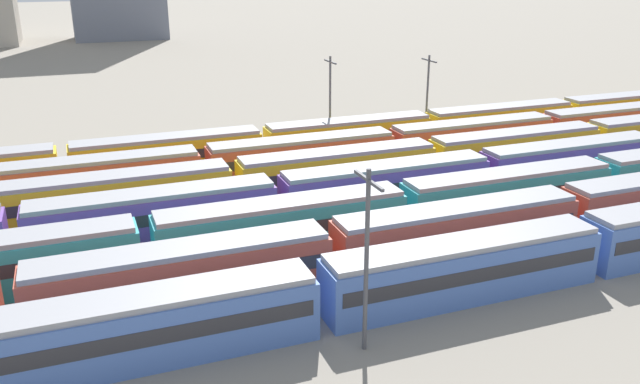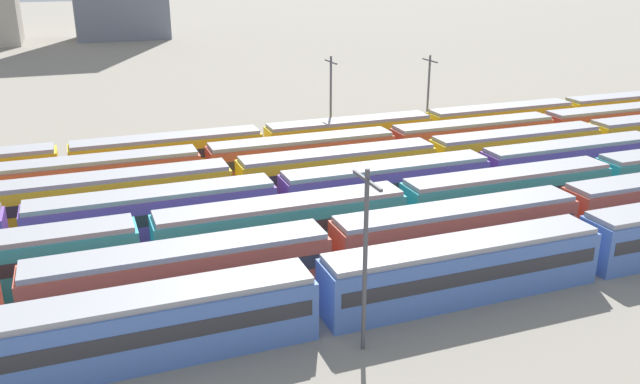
# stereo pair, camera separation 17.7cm
# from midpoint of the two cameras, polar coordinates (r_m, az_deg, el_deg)

# --- Properties ---
(train_track_0) EXTENTS (93.60, 3.06, 3.75)m
(train_track_0) POSITION_cam_midpoint_polar(r_m,az_deg,el_deg) (40.97, 12.45, -6.52)
(train_track_0) COLOR #4C70BC
(train_track_0) RESTS_ON ground_plane
(train_track_1) EXTENTS (93.60, 3.06, 3.75)m
(train_track_1) POSITION_cam_midpoint_polar(r_m,az_deg,el_deg) (46.33, 11.92, -3.31)
(train_track_1) COLOR #BC4C38
(train_track_1) RESTS_ON ground_plane
(train_track_2) EXTENTS (93.60, 3.06, 3.75)m
(train_track_2) POSITION_cam_midpoint_polar(r_m,az_deg,el_deg) (54.60, 16.09, -0.10)
(train_track_2) COLOR teal
(train_track_2) RESTS_ON ground_plane
(train_track_3) EXTENTS (93.60, 3.06, 3.75)m
(train_track_3) POSITION_cam_midpoint_polar(r_m,az_deg,el_deg) (54.61, 5.89, 0.60)
(train_track_3) COLOR #6B429E
(train_track_3) RESTS_ON ground_plane
(train_track_4) EXTENTS (112.50, 3.06, 3.75)m
(train_track_4) POSITION_cam_midpoint_polar(r_m,az_deg,el_deg) (62.27, 9.76, 2.83)
(train_track_4) COLOR yellow
(train_track_4) RESTS_ON ground_plane
(train_track_5) EXTENTS (112.50, 3.06, 3.75)m
(train_track_5) POSITION_cam_midpoint_polar(r_m,az_deg,el_deg) (65.92, 6.34, 3.95)
(train_track_5) COLOR #BC4C38
(train_track_5) RESTS_ON ground_plane
(train_track_6) EXTENTS (112.50, 3.06, 3.75)m
(train_track_6) POSITION_cam_midpoint_polar(r_m,az_deg,el_deg) (73.63, 9.47, 5.47)
(train_track_6) COLOR yellow
(train_track_6) RESTS_ON ground_plane
(catenary_pole_1) EXTENTS (0.24, 3.20, 9.93)m
(catenary_pole_1) POSITION_cam_midpoint_polar(r_m,az_deg,el_deg) (71.14, 1.01, 8.22)
(catenary_pole_1) COLOR #4C4C51
(catenary_pole_1) RESTS_ON ground_plane
(catenary_pole_2) EXTENTS (0.24, 3.20, 10.10)m
(catenary_pole_2) POSITION_cam_midpoint_polar(r_m,az_deg,el_deg) (33.34, 4.12, -5.36)
(catenary_pole_2) COLOR #4C4C51
(catenary_pole_2) RESTS_ON ground_plane
(catenary_pole_3) EXTENTS (0.24, 3.20, 9.49)m
(catenary_pole_3) POSITION_cam_midpoint_polar(r_m,az_deg,el_deg) (76.01, 9.46, 8.54)
(catenary_pole_3) COLOR #4C4C51
(catenary_pole_3) RESTS_ON ground_plane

